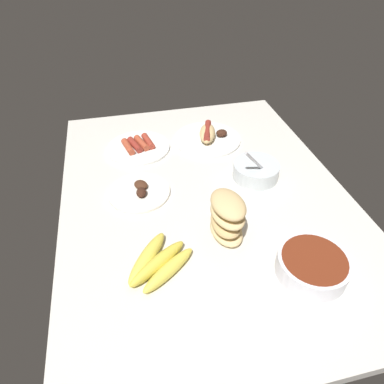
# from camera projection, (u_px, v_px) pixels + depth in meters

# --- Properties ---
(ground_plane) EXTENTS (1.20, 0.90, 0.03)m
(ground_plane) POSITION_uv_depth(u_px,v_px,m) (205.00, 197.00, 1.10)
(ground_plane) COLOR silver
(plate_grilled_meat) EXTENTS (0.20, 0.20, 0.04)m
(plate_grilled_meat) POSITION_uv_depth(u_px,v_px,m) (139.00, 192.00, 1.09)
(plate_grilled_meat) COLOR white
(plate_grilled_meat) RESTS_ON ground_plane
(bread_stack) EXTENTS (0.14, 0.10, 0.14)m
(bread_stack) POSITION_uv_depth(u_px,v_px,m) (227.00, 218.00, 0.91)
(bread_stack) COLOR #E5C689
(bread_stack) RESTS_ON ground_plane
(bowl_coleslaw) EXTENTS (0.15, 0.15, 0.15)m
(bowl_coleslaw) POSITION_uv_depth(u_px,v_px,m) (256.00, 170.00, 1.14)
(bowl_coleslaw) COLOR silver
(bowl_coleslaw) RESTS_ON ground_plane
(plate_hotdog_assembled) EXTENTS (0.26, 0.26, 0.06)m
(plate_hotdog_assembled) POSITION_uv_depth(u_px,v_px,m) (208.00, 137.00, 1.33)
(plate_hotdog_assembled) COLOR white
(plate_hotdog_assembled) RESTS_ON ground_plane
(bowl_chili) EXTENTS (0.18, 0.18, 0.05)m
(bowl_chili) POSITION_uv_depth(u_px,v_px,m) (312.00, 265.00, 0.84)
(bowl_chili) COLOR white
(bowl_chili) RESTS_ON ground_plane
(banana_bunch) EXTENTS (0.20, 0.20, 0.04)m
(banana_bunch) POSITION_uv_depth(u_px,v_px,m) (157.00, 263.00, 0.86)
(banana_bunch) COLOR #E5D14C
(banana_bunch) RESTS_ON ground_plane
(plate_sausages) EXTENTS (0.24, 0.24, 0.03)m
(plate_sausages) POSITION_uv_depth(u_px,v_px,m) (138.00, 147.00, 1.29)
(plate_sausages) COLOR white
(plate_sausages) RESTS_ON ground_plane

